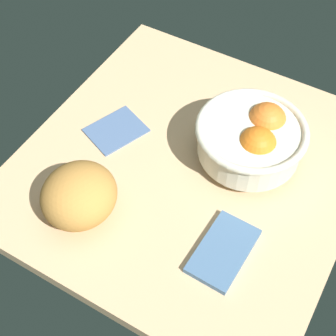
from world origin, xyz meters
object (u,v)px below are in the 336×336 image
napkin_folded (116,129)px  napkin_spare (223,251)px  bread_loaf (79,195)px  fruit_bowl (253,138)px

napkin_folded → napkin_spare: bearing=65.7°
napkin_spare → bread_loaf: bearing=-78.6°
fruit_bowl → bread_loaf: size_ratio=1.52×
bread_loaf → napkin_folded: bread_loaf is taller
bread_loaf → napkin_folded: (-20.93, -6.02, -4.93)cm
napkin_folded → napkin_spare: size_ratio=0.81×
napkin_folded → napkin_spare: napkin_spare is taller
fruit_bowl → napkin_folded: fruit_bowl is taller
napkin_folded → fruit_bowl: bearing=105.4°
fruit_bowl → napkin_folded: bearing=-74.6°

